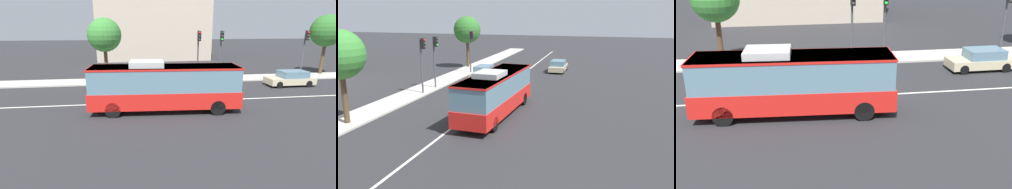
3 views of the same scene
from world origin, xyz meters
TOP-DOWN VIEW (x-y plane):
  - ground_plane at (0.00, 0.00)m, footprint 160.00×160.00m
  - sidewalk_kerb at (0.00, 7.41)m, footprint 80.00×2.80m
  - lane_centre_line at (0.00, 0.00)m, footprint 76.00×0.16m
  - transit_bus at (-3.59, -1.94)m, footprint 10.12×3.04m
  - sedan_beige at (16.22, -3.92)m, footprint 4.55×1.92m
  - sedan_beige_ahead at (9.32, 3.69)m, footprint 4.52×1.86m
  - traffic_light_near_corner at (3.10, 6.34)m, footprint 0.34×0.62m
  - traffic_light_mid_block at (0.78, 6.41)m, footprint 0.34×0.62m
  - traffic_light_far_corner at (12.18, 6.21)m, footprint 0.33×0.62m
  - street_tree_kerbside_left at (-8.44, 7.11)m, footprint 3.27×3.27m
  - street_tree_kerbside_centre at (16.14, 8.32)m, footprint 3.57×3.57m

SIDE VIEW (x-z plane):
  - ground_plane at x=0.00m, z-range 0.00..0.00m
  - lane_centre_line at x=0.00m, z-range 0.00..0.01m
  - sidewalk_kerb at x=0.00m, z-range 0.00..0.14m
  - sedan_beige at x=16.22m, z-range -0.01..1.46m
  - sedan_beige_ahead at x=9.32m, z-range -0.01..1.46m
  - transit_bus at x=-3.59m, z-range 0.08..3.54m
  - traffic_light_near_corner at x=3.10m, z-range 0.96..6.16m
  - traffic_light_mid_block at x=0.78m, z-range 0.96..6.16m
  - traffic_light_far_corner at x=12.18m, z-range 0.96..6.16m
  - street_tree_kerbside_left at x=-8.44m, z-range 1.53..7.94m
  - street_tree_kerbside_centre at x=16.14m, z-range 1.61..8.46m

